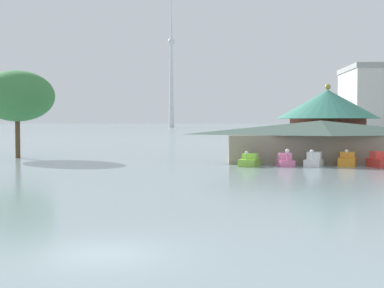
{
  "coord_description": "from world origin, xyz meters",
  "views": [
    {
      "loc": [
        3.73,
        -16.67,
        4.2
      ],
      "look_at": [
        1.82,
        17.63,
        2.75
      ],
      "focal_mm": 50.25,
      "sensor_mm": 36.0,
      "label": 1
    }
  ],
  "objects_px": {
    "pedal_boat_pink": "(285,161)",
    "green_roof_pavilion": "(328,118)",
    "distant_broadcast_tower": "(171,52)",
    "pedal_boat_lime": "(249,161)",
    "shoreline_tree_tall_left": "(17,96)",
    "pedal_boat_red": "(381,161)",
    "pedal_boat_orange": "(347,160)",
    "pedal_boat_white": "(314,161)",
    "boathouse": "(321,140)"
  },
  "relations": [
    {
      "from": "distant_broadcast_tower",
      "to": "green_roof_pavilion",
      "type": "bearing_deg",
      "value": -81.24
    },
    {
      "from": "pedal_boat_lime",
      "to": "pedal_boat_white",
      "type": "bearing_deg",
      "value": 107.37
    },
    {
      "from": "green_roof_pavilion",
      "to": "shoreline_tree_tall_left",
      "type": "xyz_separation_m",
      "value": [
        -35.93,
        -3.68,
        2.51
      ]
    },
    {
      "from": "pedal_boat_white",
      "to": "boathouse",
      "type": "xyz_separation_m",
      "value": [
        1.6,
        5.44,
        1.72
      ]
    },
    {
      "from": "green_roof_pavilion",
      "to": "distant_broadcast_tower",
      "type": "bearing_deg",
      "value": 98.76
    },
    {
      "from": "pedal_boat_orange",
      "to": "distant_broadcast_tower",
      "type": "bearing_deg",
      "value": -154.16
    },
    {
      "from": "pedal_boat_pink",
      "to": "green_roof_pavilion",
      "type": "distance_m",
      "value": 15.68
    },
    {
      "from": "pedal_boat_white",
      "to": "pedal_boat_orange",
      "type": "bearing_deg",
      "value": 120.31
    },
    {
      "from": "pedal_boat_lime",
      "to": "pedal_boat_pink",
      "type": "relative_size",
      "value": 1.24
    },
    {
      "from": "green_roof_pavilion",
      "to": "pedal_boat_lime",
      "type": "bearing_deg",
      "value": -126.08
    },
    {
      "from": "pedal_boat_pink",
      "to": "pedal_boat_white",
      "type": "distance_m",
      "value": 2.7
    },
    {
      "from": "pedal_boat_lime",
      "to": "pedal_boat_red",
      "type": "relative_size",
      "value": 0.95
    },
    {
      "from": "shoreline_tree_tall_left",
      "to": "pedal_boat_lime",
      "type": "bearing_deg",
      "value": -20.66
    },
    {
      "from": "boathouse",
      "to": "shoreline_tree_tall_left",
      "type": "bearing_deg",
      "value": 172.57
    },
    {
      "from": "pedal_boat_lime",
      "to": "green_roof_pavilion",
      "type": "xyz_separation_m",
      "value": [
        9.85,
        13.52,
        4.12
      ]
    },
    {
      "from": "distant_broadcast_tower",
      "to": "boathouse",
      "type": "bearing_deg",
      "value": -81.86
    },
    {
      "from": "pedal_boat_white",
      "to": "pedal_boat_red",
      "type": "distance_m",
      "value": 6.06
    },
    {
      "from": "pedal_boat_pink",
      "to": "pedal_boat_red",
      "type": "bearing_deg",
      "value": 81.04
    },
    {
      "from": "pedal_boat_orange",
      "to": "shoreline_tree_tall_left",
      "type": "xyz_separation_m",
      "value": [
        -35.32,
        9.21,
        6.56
      ]
    },
    {
      "from": "distant_broadcast_tower",
      "to": "pedal_boat_white",
      "type": "bearing_deg",
      "value": -82.27
    },
    {
      "from": "pedal_boat_white",
      "to": "green_roof_pavilion",
      "type": "xyz_separation_m",
      "value": [
        3.85,
        13.52,
        4.06
      ]
    },
    {
      "from": "pedal_boat_orange",
      "to": "pedal_boat_white",
      "type": "bearing_deg",
      "value": -61.65
    },
    {
      "from": "pedal_boat_pink",
      "to": "pedal_boat_orange",
      "type": "height_order",
      "value": "pedal_boat_pink"
    },
    {
      "from": "pedal_boat_lime",
      "to": "pedal_boat_red",
      "type": "distance_m",
      "value": 12.05
    },
    {
      "from": "pedal_boat_lime",
      "to": "pedal_boat_orange",
      "type": "bearing_deg",
      "value": 111.2
    },
    {
      "from": "pedal_boat_red",
      "to": "shoreline_tree_tall_left",
      "type": "xyz_separation_m",
      "value": [
        -38.12,
        10.37,
        6.53
      ]
    },
    {
      "from": "pedal_boat_white",
      "to": "pedal_boat_orange",
      "type": "height_order",
      "value": "pedal_boat_orange"
    },
    {
      "from": "green_roof_pavilion",
      "to": "shoreline_tree_tall_left",
      "type": "distance_m",
      "value": 36.21
    },
    {
      "from": "shoreline_tree_tall_left",
      "to": "distant_broadcast_tower",
      "type": "bearing_deg",
      "value": 92.16
    },
    {
      "from": "pedal_boat_red",
      "to": "distant_broadcast_tower",
      "type": "height_order",
      "value": "distant_broadcast_tower"
    },
    {
      "from": "pedal_boat_pink",
      "to": "green_roof_pavilion",
      "type": "relative_size",
      "value": 0.2
    },
    {
      "from": "pedal_boat_orange",
      "to": "shoreline_tree_tall_left",
      "type": "height_order",
      "value": "shoreline_tree_tall_left"
    },
    {
      "from": "pedal_boat_orange",
      "to": "pedal_boat_pink",
      "type": "bearing_deg",
      "value": -65.3
    },
    {
      "from": "green_roof_pavilion",
      "to": "distant_broadcast_tower",
      "type": "relative_size",
      "value": 0.09
    },
    {
      "from": "pedal_boat_lime",
      "to": "green_roof_pavilion",
      "type": "height_order",
      "value": "green_roof_pavilion"
    },
    {
      "from": "pedal_boat_white",
      "to": "shoreline_tree_tall_left",
      "type": "bearing_deg",
      "value": -87.54
    },
    {
      "from": "pedal_boat_white",
      "to": "pedal_boat_red",
      "type": "bearing_deg",
      "value": 104.44
    },
    {
      "from": "pedal_boat_pink",
      "to": "shoreline_tree_tall_left",
      "type": "distance_m",
      "value": 31.72
    },
    {
      "from": "pedal_boat_red",
      "to": "shoreline_tree_tall_left",
      "type": "relative_size",
      "value": 0.31
    },
    {
      "from": "green_roof_pavilion",
      "to": "shoreline_tree_tall_left",
      "type": "relative_size",
      "value": 1.21
    },
    {
      "from": "pedal_boat_red",
      "to": "boathouse",
      "type": "height_order",
      "value": "boathouse"
    },
    {
      "from": "pedal_boat_red",
      "to": "boathouse",
      "type": "bearing_deg",
      "value": -153.34
    },
    {
      "from": "pedal_boat_lime",
      "to": "boathouse",
      "type": "relative_size",
      "value": 0.14
    },
    {
      "from": "pedal_boat_pink",
      "to": "boathouse",
      "type": "distance_m",
      "value": 7.25
    },
    {
      "from": "pedal_boat_orange",
      "to": "distant_broadcast_tower",
      "type": "relative_size",
      "value": 0.02
    },
    {
      "from": "shoreline_tree_tall_left",
      "to": "distant_broadcast_tower",
      "type": "relative_size",
      "value": 0.07
    },
    {
      "from": "pedal_boat_orange",
      "to": "pedal_boat_lime",
      "type": "bearing_deg",
      "value": -68.63
    },
    {
      "from": "distant_broadcast_tower",
      "to": "shoreline_tree_tall_left",
      "type": "bearing_deg",
      "value": -87.84
    },
    {
      "from": "pedal_boat_pink",
      "to": "green_roof_pavilion",
      "type": "xyz_separation_m",
      "value": [
        6.55,
        13.65,
        4.09
      ]
    },
    {
      "from": "pedal_boat_pink",
      "to": "distant_broadcast_tower",
      "type": "relative_size",
      "value": 0.02
    }
  ]
}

